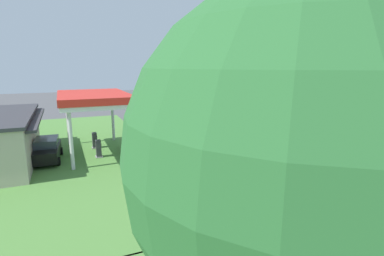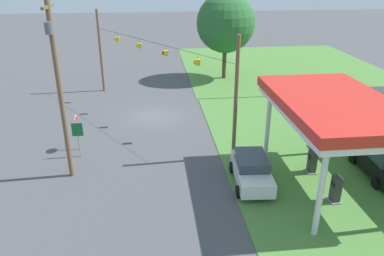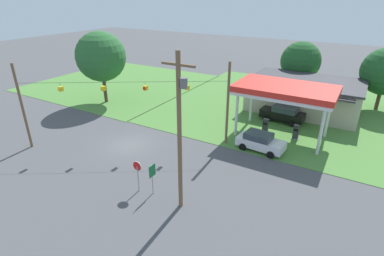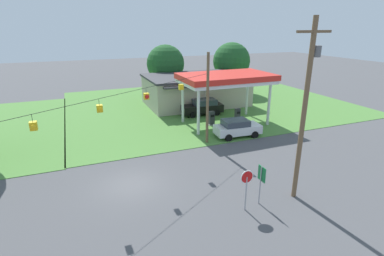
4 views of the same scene
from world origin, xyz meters
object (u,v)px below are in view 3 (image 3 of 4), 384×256
(stop_sign_roadside, at_px, (137,170))
(fuel_pump_near, at_px, (265,126))
(car_at_pumps_front, at_px, (260,141))
(route_sign, at_px, (152,174))
(fuel_pump_far, at_px, (296,133))
(utility_pole_main, at_px, (180,128))
(tree_west_verge, at_px, (101,57))
(car_at_pumps_rear, at_px, (283,114))
(gas_station_canopy, at_px, (285,91))
(tree_behind_station, at_px, (301,61))
(gas_station_store, at_px, (304,95))

(stop_sign_roadside, bearing_deg, fuel_pump_near, -108.37)
(car_at_pumps_front, height_order, route_sign, route_sign)
(fuel_pump_far, relative_size, utility_pole_main, 0.14)
(car_at_pumps_front, xyz_separation_m, tree_west_verge, (-22.18, 2.60, 5.15))
(fuel_pump_near, height_order, car_at_pumps_rear, car_at_pumps_rear)
(fuel_pump_far, bearing_deg, stop_sign_roadside, -118.58)
(gas_station_canopy, height_order, fuel_pump_far, gas_station_canopy)
(gas_station_canopy, distance_m, car_at_pumps_rear, 5.56)
(tree_west_verge, bearing_deg, car_at_pumps_front, -6.69)
(fuel_pump_far, bearing_deg, route_sign, -115.39)
(route_sign, relative_size, utility_pole_main, 0.23)
(fuel_pump_far, distance_m, car_at_pumps_front, 4.59)
(gas_station_canopy, xyz_separation_m, stop_sign_roadside, (-6.38, -14.56, -2.98))
(stop_sign_roadside, relative_size, route_sign, 1.04)
(gas_station_canopy, bearing_deg, tree_west_verge, -176.65)
(car_at_pumps_front, bearing_deg, car_at_pumps_rear, 94.33)
(route_sign, relative_size, tree_behind_station, 0.32)
(gas_station_canopy, height_order, fuel_pump_near, gas_station_canopy)
(car_at_pumps_front, xyz_separation_m, car_at_pumps_rear, (-0.03, 7.89, 0.07))
(fuel_pump_far, bearing_deg, utility_pole_main, -106.65)
(gas_station_canopy, height_order, car_at_pumps_rear, gas_station_canopy)
(gas_station_canopy, bearing_deg, tree_behind_station, 96.92)
(car_at_pumps_rear, distance_m, tree_behind_station, 11.75)
(fuel_pump_near, bearing_deg, car_at_pumps_front, -79.07)
(car_at_pumps_rear, relative_size, utility_pole_main, 0.46)
(car_at_pumps_front, distance_m, tree_west_verge, 22.92)
(car_at_pumps_front, bearing_deg, tree_west_verge, 177.45)
(tree_west_verge, bearing_deg, gas_station_store, 23.62)
(utility_pole_main, xyz_separation_m, tree_west_verge, (-20.20, 13.08, 0.17))
(tree_behind_station, height_order, tree_west_verge, tree_west_verge)
(car_at_pumps_rear, height_order, route_sign, route_sign)
(tree_behind_station, xyz_separation_m, tree_west_verge, (-21.15, -16.37, 1.29))
(fuel_pump_near, bearing_deg, gas_station_canopy, 0.06)
(gas_station_canopy, relative_size, utility_pole_main, 0.89)
(car_at_pumps_front, bearing_deg, utility_pole_main, -96.56)
(gas_station_store, distance_m, car_at_pumps_front, 12.89)
(fuel_pump_near, relative_size, tree_west_verge, 0.16)
(fuel_pump_far, distance_m, stop_sign_roadside, 16.61)
(car_at_pumps_front, distance_m, stop_sign_roadside, 12.03)
(car_at_pumps_front, relative_size, tree_west_verge, 0.48)
(gas_station_store, height_order, utility_pole_main, utility_pole_main)
(gas_station_store, bearing_deg, tree_behind_station, 109.35)
(fuel_pump_far, bearing_deg, tree_west_verge, -176.86)
(gas_station_canopy, height_order, stop_sign_roadside, gas_station_canopy)
(tree_west_verge, bearing_deg, stop_sign_roadside, -38.53)
(fuel_pump_far, xyz_separation_m, car_at_pumps_front, (-2.34, -3.94, 0.17))
(gas_station_canopy, distance_m, fuel_pump_near, 4.36)
(gas_station_store, bearing_deg, tree_west_verge, -156.38)
(gas_station_store, relative_size, tree_behind_station, 1.73)
(tree_behind_station, distance_m, tree_west_verge, 26.77)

